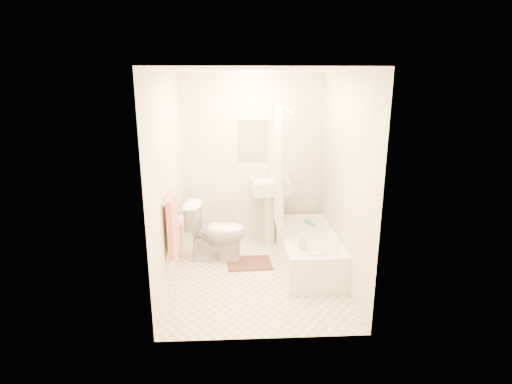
{
  "coord_description": "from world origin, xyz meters",
  "views": [
    {
      "loc": [
        -0.24,
        -4.37,
        2.29
      ],
      "look_at": [
        0.0,
        0.25,
        1.0
      ],
      "focal_mm": 28.0,
      "sensor_mm": 36.0,
      "label": 1
    }
  ],
  "objects_px": {
    "toilet": "(216,232)",
    "bathtub": "(308,249)",
    "bath_mat": "(249,263)",
    "sink": "(270,209)",
    "soap_bottle": "(303,242)"
  },
  "relations": [
    {
      "from": "bathtub",
      "to": "toilet",
      "type": "bearing_deg",
      "value": 168.08
    },
    {
      "from": "sink",
      "to": "bath_mat",
      "type": "bearing_deg",
      "value": -122.59
    },
    {
      "from": "toilet",
      "to": "bath_mat",
      "type": "height_order",
      "value": "toilet"
    },
    {
      "from": "sink",
      "to": "bathtub",
      "type": "relative_size",
      "value": 0.68
    },
    {
      "from": "toilet",
      "to": "bath_mat",
      "type": "relative_size",
      "value": 1.38
    },
    {
      "from": "bathtub",
      "to": "bath_mat",
      "type": "height_order",
      "value": "bathtub"
    },
    {
      "from": "bathtub",
      "to": "soap_bottle",
      "type": "bearing_deg",
      "value": -107.69
    },
    {
      "from": "sink",
      "to": "bath_mat",
      "type": "xyz_separation_m",
      "value": [
        -0.32,
        -0.67,
        -0.51
      ]
    },
    {
      "from": "sink",
      "to": "bathtub",
      "type": "bearing_deg",
      "value": -67.25
    },
    {
      "from": "toilet",
      "to": "bathtub",
      "type": "xyz_separation_m",
      "value": [
        1.17,
        -0.25,
        -0.17
      ]
    },
    {
      "from": "sink",
      "to": "bath_mat",
      "type": "height_order",
      "value": "sink"
    },
    {
      "from": "toilet",
      "to": "sink",
      "type": "distance_m",
      "value": 0.9
    },
    {
      "from": "soap_bottle",
      "to": "bathtub",
      "type": "bearing_deg",
      "value": 72.31
    },
    {
      "from": "soap_bottle",
      "to": "bath_mat",
      "type": "bearing_deg",
      "value": 137.13
    },
    {
      "from": "bath_mat",
      "to": "bathtub",
      "type": "bearing_deg",
      "value": -5.06
    }
  ]
}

